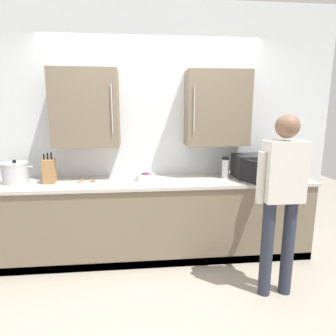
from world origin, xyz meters
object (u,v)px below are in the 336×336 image
Objects in this scene: stock_pot at (15,173)px; person_figure at (282,191)px; wooden_spoon at (88,181)px; knife_block at (49,171)px; microwave_oven at (257,166)px; fruit_bowl at (145,177)px; thermos_flask at (225,167)px.

stock_pot is 2.71m from person_figure.
person_figure is at bearing -25.18° from wooden_spoon.
knife_block is 2.35m from person_figure.
person_figure reaches higher than stock_pot.
stock_pot is (-2.69, 0.02, -0.02)m from microwave_oven.
microwave_oven is at bearing -0.34° from stock_pot.
stock_pot is (-1.40, 0.02, 0.07)m from fruit_bowl.
thermos_flask is 2.31m from stock_pot.
microwave_oven is 3.70× the size of wooden_spoon.
knife_block is 0.20× the size of person_figure.
thermos_flask reaches higher than fruit_bowl.
fruit_bowl is 0.92m from thermos_flask.
stock_pot reaches higher than thermos_flask.
knife_block reaches higher than fruit_bowl.
thermos_flask is at bearing 0.09° from wooden_spoon.
thermos_flask is at bearing 0.50° from knife_block.
fruit_bowl is 1.40m from stock_pot.
knife_block is at bearing -179.47° from fruit_bowl.
person_figure reaches higher than knife_block.
stock_pot is at bearing 179.61° from thermos_flask.
fruit_bowl is at bearing 144.18° from person_figure.
wooden_spoon is at bearing -179.94° from microwave_oven.
microwave_oven reaches higher than stock_pot.
wooden_spoon is at bearing 2.14° from knife_block.
person_figure reaches higher than wooden_spoon.
wooden_spoon is 0.57× the size of knife_block.
wooden_spoon is 0.12× the size of person_figure.
fruit_bowl reaches higher than wooden_spoon.
knife_block is (0.37, -0.03, 0.02)m from stock_pot.
microwave_oven is at bearing 81.48° from person_figure.
wooden_spoon is 0.78× the size of thermos_flask.
wooden_spoon is 1.56m from thermos_flask.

